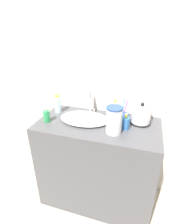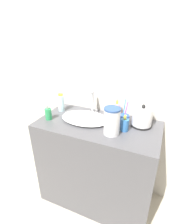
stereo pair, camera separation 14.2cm
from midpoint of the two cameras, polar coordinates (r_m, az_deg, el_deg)
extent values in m
plane|color=#BCB29E|center=(1.87, 0.09, -31.30)|extent=(12.00, 12.00, 0.00)
cube|color=beige|center=(1.56, 8.27, 15.43)|extent=(6.00, 0.04, 2.60)
cube|color=#4C4C51|center=(1.70, 3.70, -16.53)|extent=(1.02, 0.52, 0.85)
ellipsoid|color=white|center=(1.50, -0.10, -2.04)|extent=(0.42, 0.29, 0.04)
cylinder|color=silver|center=(1.60, 2.27, 3.26)|extent=(0.02, 0.02, 0.21)
cylinder|color=silver|center=(1.50, 1.33, 5.76)|extent=(0.02, 0.14, 0.02)
cylinder|color=silver|center=(1.62, 3.37, 0.25)|extent=(0.02, 0.02, 0.04)
cylinder|color=black|center=(1.49, 17.96, -4.04)|extent=(0.17, 0.17, 0.01)
cylinder|color=silver|center=(1.46, 18.33, -1.64)|extent=(0.16, 0.16, 0.15)
sphere|color=black|center=(1.42, 18.83, 1.66)|extent=(0.03, 0.03, 0.03)
cylinder|color=#2D519E|center=(1.47, 12.74, -2.42)|extent=(0.08, 0.08, 0.08)
cylinder|color=#B24CCC|center=(1.45, 13.29, 0.34)|extent=(0.03, 0.02, 0.16)
cylinder|color=#338CE0|center=(1.44, 12.72, 0.66)|extent=(0.02, 0.02, 0.18)
cylinder|color=#3370B7|center=(1.37, 13.08, -4.22)|extent=(0.06, 0.06, 0.10)
cylinder|color=gold|center=(1.34, 13.32, -1.98)|extent=(0.02, 0.02, 0.02)
cube|color=gold|center=(1.32, 13.31, -1.49)|extent=(0.02, 0.03, 0.01)
cylinder|color=#2D9956|center=(1.53, -11.98, -0.73)|extent=(0.05, 0.05, 0.10)
cylinder|color=white|center=(1.50, -12.19, 1.37)|extent=(0.02, 0.02, 0.02)
cube|color=white|center=(1.49, -12.46, 1.86)|extent=(0.01, 0.03, 0.01)
cylinder|color=#EAA8C6|center=(1.56, 10.14, 0.48)|extent=(0.06, 0.06, 0.12)
cylinder|color=gold|center=(1.53, 10.34, 2.92)|extent=(0.02, 0.02, 0.02)
cone|color=gold|center=(1.52, 10.41, 3.69)|extent=(0.02, 0.02, 0.02)
cylinder|color=silver|center=(1.66, -8.16, 2.80)|extent=(0.06, 0.06, 0.15)
cylinder|color=gold|center=(1.63, -8.34, 5.58)|extent=(0.04, 0.04, 0.02)
cylinder|color=silver|center=(1.29, 9.16, -3.33)|extent=(0.12, 0.12, 0.19)
cylinder|color=#2D4C84|center=(1.24, 9.49, 0.89)|extent=(0.12, 0.12, 0.01)
camera|label=1|loc=(0.07, -87.14, 1.36)|focal=28.00mm
camera|label=2|loc=(0.07, 92.86, -1.36)|focal=28.00mm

